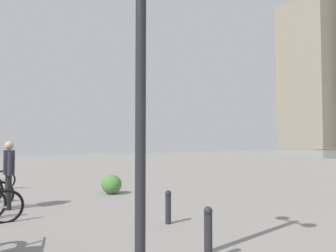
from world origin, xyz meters
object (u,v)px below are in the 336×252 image
at_px(bollard_mid, 168,206).
at_px(pedestrian, 9,170).
at_px(bollard_near, 208,232).
at_px(lamppost, 141,50).

bearing_deg(bollard_mid, pedestrian, 42.82).
height_order(pedestrian, bollard_near, pedestrian).
xyz_separation_m(bollard_near, bollard_mid, (2.14, -0.46, -0.04)).
bearing_deg(pedestrian, bollard_near, -155.14).
bearing_deg(bollard_mid, lamppost, 144.74).
bearing_deg(lamppost, bollard_near, -87.33).
relative_size(lamppost, pedestrian, 2.59).
height_order(lamppost, bollard_near, lamppost).
bearing_deg(lamppost, bollard_mid, -35.26).
height_order(lamppost, pedestrian, lamppost).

